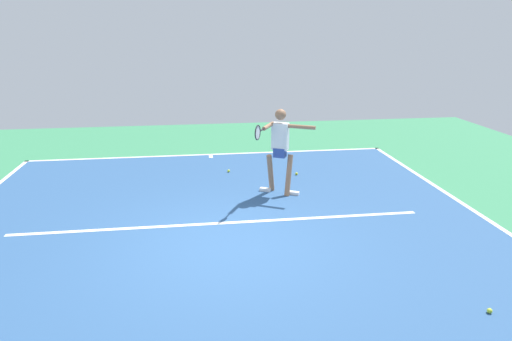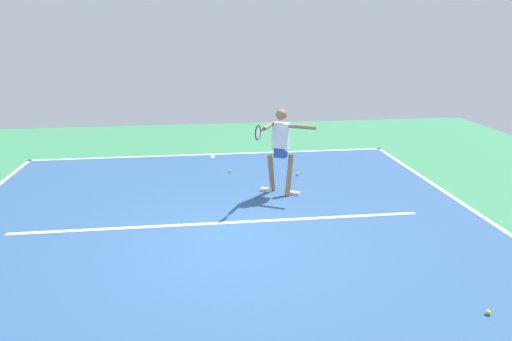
{
  "view_description": "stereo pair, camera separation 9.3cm",
  "coord_description": "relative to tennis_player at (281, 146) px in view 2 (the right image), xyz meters",
  "views": [
    {
      "loc": [
        0.42,
        6.66,
        3.39
      ],
      "look_at": [
        -0.67,
        -1.17,
        0.9
      ],
      "focal_mm": 31.7,
      "sensor_mm": 36.0,
      "label": 1
    },
    {
      "loc": [
        0.32,
        6.68,
        3.39
      ],
      "look_at": [
        -0.67,
        -1.17,
        0.9
      ],
      "focal_mm": 31.7,
      "sensor_mm": 36.0,
      "label": 2
    }
  ],
  "objects": [
    {
      "name": "ground_plane",
      "position": [
        1.33,
        2.31,
        -1.06
      ],
      "size": [
        19.95,
        19.95,
        0.0
      ],
      "primitive_type": "plane",
      "color": "#388456"
    },
    {
      "name": "court_surface",
      "position": [
        1.33,
        2.31,
        -1.06
      ],
      "size": [
        9.92,
        11.44,
        0.0
      ],
      "primitive_type": "cube",
      "color": "#2D5484",
      "rests_on": "ground_plane"
    },
    {
      "name": "court_line_baseline_near",
      "position": [
        1.33,
        -3.36,
        -1.06
      ],
      "size": [
        9.92,
        0.1,
        0.01
      ],
      "primitive_type": "cube",
      "color": "white",
      "rests_on": "ground_plane"
    },
    {
      "name": "court_line_sideline_left",
      "position": [
        -3.58,
        2.31,
        -1.06
      ],
      "size": [
        0.1,
        11.44,
        0.01
      ],
      "primitive_type": "cube",
      "color": "white",
      "rests_on": "ground_plane"
    },
    {
      "name": "court_line_service",
      "position": [
        1.33,
        1.39,
        -1.06
      ],
      "size": [
        7.44,
        0.1,
        0.01
      ],
      "primitive_type": "cube",
      "color": "white",
      "rests_on": "ground_plane"
    },
    {
      "name": "court_line_centre_mark",
      "position": [
        1.33,
        -3.16,
        -1.06
      ],
      "size": [
        0.1,
        0.3,
        0.01
      ],
      "primitive_type": "cube",
      "color": "white",
      "rests_on": "ground_plane"
    },
    {
      "name": "tennis_player",
      "position": [
        0.0,
        0.0,
        0.0
      ],
      "size": [
        1.33,
        1.14,
        1.84
      ],
      "rotation": [
        0.0,
        0.0,
        -0.48
      ],
      "color": "#9E7051",
      "rests_on": "ground_plane"
    },
    {
      "name": "tennis_ball_far_corner",
      "position": [
        -1.8,
        4.58,
        -1.03
      ],
      "size": [
        0.07,
        0.07,
        0.07
      ],
      "primitive_type": "sphere",
      "color": "#C6E53D",
      "rests_on": "ground_plane"
    },
    {
      "name": "tennis_ball_centre_court",
      "position": [
        -0.66,
        -1.2,
        -1.03
      ],
      "size": [
        0.07,
        0.07,
        0.07
      ],
      "primitive_type": "sphere",
      "color": "yellow",
      "rests_on": "ground_plane"
    },
    {
      "name": "tennis_ball_near_service_line",
      "position": [
        0.96,
        -1.65,
        -1.03
      ],
      "size": [
        0.07,
        0.07,
        0.07
      ],
      "primitive_type": "sphere",
      "color": "#CCE033",
      "rests_on": "ground_plane"
    }
  ]
}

